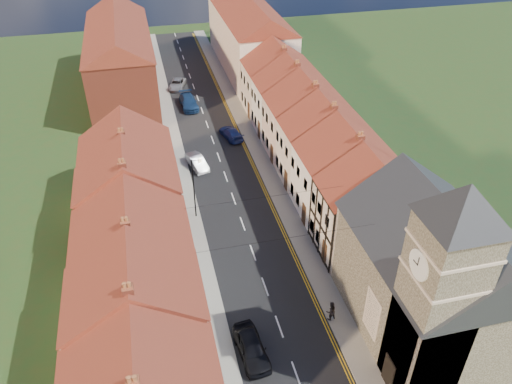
{
  "coord_description": "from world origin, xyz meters",
  "views": [
    {
      "loc": [
        -7.18,
        -16.4,
        27.97
      ],
      "look_at": [
        1.17,
        17.7,
        3.5
      ],
      "focal_mm": 35.0,
      "sensor_mm": 36.0,
      "label": 1
    }
  ],
  "objects_px": {
    "church": "(435,270)",
    "car_far_b": "(231,133)",
    "pedestrian_left": "(205,318)",
    "pedestrian_right": "(331,311)",
    "car_mid": "(197,162)",
    "car_distant": "(177,84)",
    "car_near": "(251,347)",
    "lamppost": "(195,185)",
    "car_far": "(189,102)"
  },
  "relations": [
    {
      "from": "lamppost",
      "to": "car_near",
      "type": "xyz_separation_m",
      "value": [
        1.36,
        -15.82,
        -2.81
      ]
    },
    {
      "from": "car_mid",
      "to": "car_near",
      "type": "bearing_deg",
      "value": -104.32
    },
    {
      "from": "car_mid",
      "to": "car_distant",
      "type": "bearing_deg",
      "value": 74.54
    },
    {
      "from": "car_near",
      "to": "car_distant",
      "type": "xyz_separation_m",
      "value": [
        0.21,
        45.82,
        -0.15
      ]
    },
    {
      "from": "lamppost",
      "to": "car_far_b",
      "type": "bearing_deg",
      "value": 66.73
    },
    {
      "from": "car_far_b",
      "to": "car_distant",
      "type": "bearing_deg",
      "value": -87.16
    },
    {
      "from": "car_distant",
      "to": "church",
      "type": "bearing_deg",
      "value": -57.3
    },
    {
      "from": "car_distant",
      "to": "car_far_b",
      "type": "distance_m",
      "value": 16.61
    },
    {
      "from": "car_far",
      "to": "pedestrian_left",
      "type": "relative_size",
      "value": 2.66
    },
    {
      "from": "lamppost",
      "to": "car_distant",
      "type": "height_order",
      "value": "lamppost"
    },
    {
      "from": "pedestrian_left",
      "to": "car_mid",
      "type": "bearing_deg",
      "value": 95.77
    },
    {
      "from": "lamppost",
      "to": "car_mid",
      "type": "relative_size",
      "value": 1.57
    },
    {
      "from": "car_mid",
      "to": "pedestrian_left",
      "type": "distance_m",
      "value": 21.6
    },
    {
      "from": "church",
      "to": "car_far",
      "type": "relative_size",
      "value": 3.06
    },
    {
      "from": "church",
      "to": "pedestrian_left",
      "type": "distance_m",
      "value": 15.7
    },
    {
      "from": "car_mid",
      "to": "car_distant",
      "type": "distance_m",
      "value": 21.49
    },
    {
      "from": "lamppost",
      "to": "car_distant",
      "type": "bearing_deg",
      "value": 87.0
    },
    {
      "from": "car_distant",
      "to": "pedestrian_left",
      "type": "xyz_separation_m",
      "value": [
        -2.86,
        -42.93,
        0.47
      ]
    },
    {
      "from": "pedestrian_right",
      "to": "car_far_b",
      "type": "distance_m",
      "value": 28.29
    },
    {
      "from": "car_mid",
      "to": "pedestrian_left",
      "type": "bearing_deg",
      "value": -111.33
    },
    {
      "from": "pedestrian_right",
      "to": "car_far",
      "type": "bearing_deg",
      "value": -91.08
    },
    {
      "from": "car_distant",
      "to": "car_far_b",
      "type": "relative_size",
      "value": 1.01
    },
    {
      "from": "car_far",
      "to": "pedestrian_left",
      "type": "bearing_deg",
      "value": -98.35
    },
    {
      "from": "car_near",
      "to": "pedestrian_right",
      "type": "distance_m",
      "value": 6.35
    },
    {
      "from": "lamppost",
      "to": "car_far_b",
      "type": "distance_m",
      "value": 15.52
    },
    {
      "from": "car_near",
      "to": "car_mid",
      "type": "height_order",
      "value": "car_near"
    },
    {
      "from": "car_mid",
      "to": "car_far_b",
      "type": "bearing_deg",
      "value": 34.35
    },
    {
      "from": "car_mid",
      "to": "pedestrian_right",
      "type": "xyz_separation_m",
      "value": [
        6.27,
        -22.76,
        0.28
      ]
    },
    {
      "from": "church",
      "to": "pedestrian_right",
      "type": "relative_size",
      "value": 9.59
    },
    {
      "from": "car_distant",
      "to": "pedestrian_left",
      "type": "height_order",
      "value": "pedestrian_left"
    },
    {
      "from": "car_near",
      "to": "car_distant",
      "type": "distance_m",
      "value": 45.82
    },
    {
      "from": "church",
      "to": "car_far_b",
      "type": "bearing_deg",
      "value": 103.12
    },
    {
      "from": "pedestrian_left",
      "to": "pedestrian_right",
      "type": "xyz_separation_m",
      "value": [
        8.8,
        -1.32,
        -0.14
      ]
    },
    {
      "from": "lamppost",
      "to": "pedestrian_right",
      "type": "relative_size",
      "value": 3.78
    },
    {
      "from": "car_near",
      "to": "car_distant",
      "type": "height_order",
      "value": "car_near"
    },
    {
      "from": "car_distant",
      "to": "car_far_b",
      "type": "height_order",
      "value": "car_far_b"
    },
    {
      "from": "pedestrian_left",
      "to": "car_far_b",
      "type": "bearing_deg",
      "value": 87.32
    },
    {
      "from": "church",
      "to": "pedestrian_left",
      "type": "relative_size",
      "value": 8.13
    },
    {
      "from": "car_mid",
      "to": "car_far_b",
      "type": "distance_m",
      "value": 7.27
    },
    {
      "from": "church",
      "to": "car_distant",
      "type": "relative_size",
      "value": 3.63
    },
    {
      "from": "lamppost",
      "to": "car_distant",
      "type": "xyz_separation_m",
      "value": [
        1.57,
        30.0,
        -2.96
      ]
    },
    {
      "from": "pedestrian_left",
      "to": "pedestrian_right",
      "type": "relative_size",
      "value": 1.18
    },
    {
      "from": "car_distant",
      "to": "car_far_b",
      "type": "xyz_separation_m",
      "value": [
        4.45,
        -16.0,
        0.02
      ]
    },
    {
      "from": "church",
      "to": "car_near",
      "type": "height_order",
      "value": "church"
    },
    {
      "from": "pedestrian_right",
      "to": "car_mid",
      "type": "bearing_deg",
      "value": -83.55
    },
    {
      "from": "car_far",
      "to": "pedestrian_left",
      "type": "xyz_separation_m",
      "value": [
        -3.6,
        -36.35,
        0.33
      ]
    },
    {
      "from": "car_mid",
      "to": "car_far",
      "type": "distance_m",
      "value": 14.95
    },
    {
      "from": "car_near",
      "to": "car_far_b",
      "type": "xyz_separation_m",
      "value": [
        4.66,
        29.82,
        -0.13
      ]
    },
    {
      "from": "lamppost",
      "to": "pedestrian_right",
      "type": "height_order",
      "value": "lamppost"
    },
    {
      "from": "car_distant",
      "to": "pedestrian_right",
      "type": "relative_size",
      "value": 2.64
    }
  ]
}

